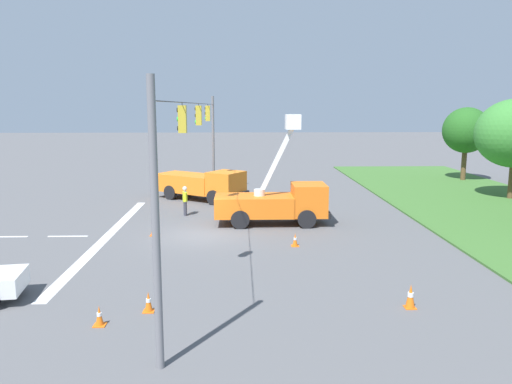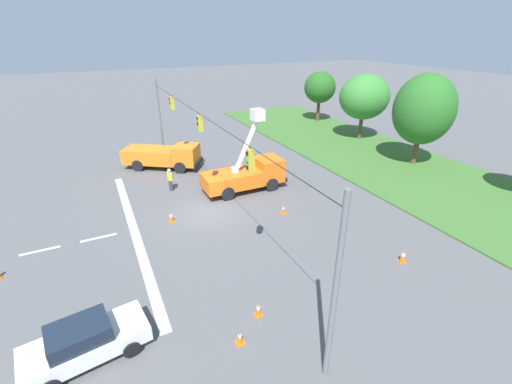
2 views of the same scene
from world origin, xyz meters
name	(u,v)px [view 1 (image 1 of 2)]	position (x,y,z in m)	size (l,w,h in m)	color
ground_plane	(201,235)	(0.00, 0.00, 0.00)	(200.00, 200.00, 0.00)	#565659
lane_markings	(78,236)	(0.00, -6.17, 0.00)	(17.60, 15.25, 0.01)	silver
signal_gantry	(199,148)	(-0.06, 0.00, 4.43)	(26.20, 0.33, 7.20)	slate
tree_far_west	(466,130)	(-18.00, 21.53, 4.40)	(4.15, 3.91, 6.38)	brown
utility_truck_bucket_lift	(276,201)	(-2.36, 4.01, 1.30)	(2.38, 6.28, 6.03)	orange
utility_truck_support_near	(202,184)	(-9.71, -0.65, 1.15)	(5.59, 6.78, 2.13)	orange
road_worker	(185,199)	(-4.70, -1.28, 1.00)	(0.64, 0.33, 1.77)	#383842
traffic_cone_foreground_right	(148,302)	(9.51, -0.92, 0.32)	(0.36, 0.36, 0.66)	orange
traffic_cone_mid_left	(99,316)	(10.50, -2.20, 0.29)	(0.36, 0.36, 0.62)	orange
traffic_cone_mid_right	(153,229)	(0.01, -2.38, 0.37)	(0.36, 0.36, 0.75)	orange
traffic_cone_near_bucket	(411,296)	(9.49, 7.52, 0.40)	(0.36, 0.36, 0.80)	orange
traffic_cone_lane_edge_a	(295,240)	(2.14, 4.58, 0.30)	(0.36, 0.36, 0.62)	orange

